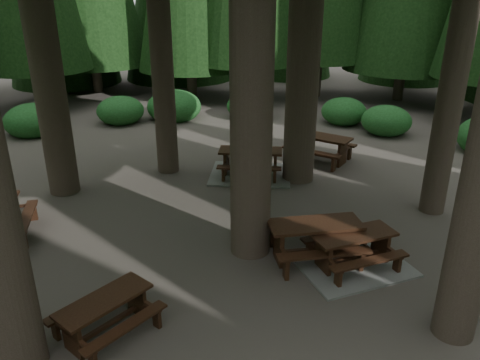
{
  "coord_description": "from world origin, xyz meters",
  "views": [
    {
      "loc": [
        0.33,
        -8.55,
        5.28
      ],
      "look_at": [
        0.62,
        1.49,
        1.1
      ],
      "focal_mm": 35.0,
      "sensor_mm": 36.0,
      "label": 1
    }
  ],
  "objects_px": {
    "picnic_table_a": "(352,255)",
    "picnic_table_c": "(250,166)",
    "picnic_table_f": "(315,235)",
    "picnic_table_d": "(320,144)",
    "picnic_table_e": "(105,310)"
  },
  "relations": [
    {
      "from": "picnic_table_e",
      "to": "picnic_table_f",
      "type": "bearing_deg",
      "value": -18.47
    },
    {
      "from": "picnic_table_a",
      "to": "picnic_table_f",
      "type": "relative_size",
      "value": 1.26
    },
    {
      "from": "picnic_table_f",
      "to": "picnic_table_d",
      "type": "bearing_deg",
      "value": 70.55
    },
    {
      "from": "picnic_table_a",
      "to": "picnic_table_d",
      "type": "bearing_deg",
      "value": 66.24
    },
    {
      "from": "picnic_table_a",
      "to": "picnic_table_c",
      "type": "relative_size",
      "value": 1.02
    },
    {
      "from": "picnic_table_d",
      "to": "picnic_table_f",
      "type": "distance_m",
      "value": 6.03
    },
    {
      "from": "picnic_table_d",
      "to": "picnic_table_e",
      "type": "height_order",
      "value": "picnic_table_d"
    },
    {
      "from": "picnic_table_e",
      "to": "picnic_table_f",
      "type": "distance_m",
      "value": 4.37
    },
    {
      "from": "picnic_table_f",
      "to": "picnic_table_a",
      "type": "bearing_deg",
      "value": -29.66
    },
    {
      "from": "picnic_table_d",
      "to": "picnic_table_e",
      "type": "relative_size",
      "value": 1.26
    },
    {
      "from": "picnic_table_a",
      "to": "picnic_table_c",
      "type": "height_order",
      "value": "picnic_table_c"
    },
    {
      "from": "picnic_table_c",
      "to": "picnic_table_a",
      "type": "bearing_deg",
      "value": -63.4
    },
    {
      "from": "picnic_table_d",
      "to": "picnic_table_e",
      "type": "xyz_separation_m",
      "value": [
        -4.99,
        -8.09,
        -0.12
      ]
    },
    {
      "from": "picnic_table_e",
      "to": "picnic_table_a",
      "type": "bearing_deg",
      "value": -25.76
    },
    {
      "from": "picnic_table_e",
      "to": "picnic_table_f",
      "type": "xyz_separation_m",
      "value": [
        3.78,
        2.19,
        0.1
      ]
    }
  ]
}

